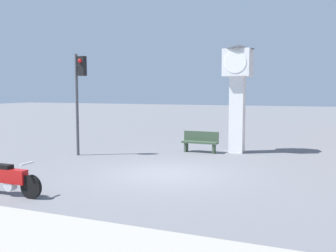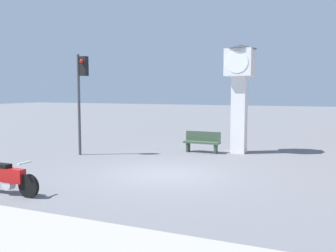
{
  "view_description": "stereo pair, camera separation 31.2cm",
  "coord_description": "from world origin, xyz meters",
  "views": [
    {
      "loc": [
        4.54,
        -11.12,
        2.7
      ],
      "look_at": [
        -0.37,
        1.06,
        1.47
      ],
      "focal_mm": 40.0,
      "sensor_mm": 36.0,
      "label": 1
    },
    {
      "loc": [
        4.83,
        -11.0,
        2.7
      ],
      "look_at": [
        -0.37,
        1.06,
        1.47
      ],
      "focal_mm": 40.0,
      "sensor_mm": 36.0,
      "label": 2
    }
  ],
  "objects": [
    {
      "name": "bench",
      "position": [
        -0.27,
        4.64,
        0.49
      ],
      "size": [
        1.6,
        0.44,
        0.92
      ],
      "color": "#384C38",
      "rests_on": "ground_plane"
    },
    {
      "name": "ground_plane",
      "position": [
        0.0,
        0.0,
        0.0
      ],
      "size": [
        120.0,
        120.0,
        0.0
      ],
      "primitive_type": "plane",
      "color": "slate"
    },
    {
      "name": "traffic_light",
      "position": [
        -4.7,
        1.96,
        2.91
      ],
      "size": [
        0.5,
        0.35,
        4.23
      ],
      "color": "#47474C",
      "rests_on": "ground_plane"
    },
    {
      "name": "clock_tower",
      "position": [
        1.23,
        5.19,
        3.13
      ],
      "size": [
        1.39,
        1.39,
        4.7
      ],
      "color": "white",
      "rests_on": "ground_plane"
    },
    {
      "name": "motorcycle",
      "position": [
        -2.84,
        -3.86,
        0.44
      ],
      "size": [
        2.06,
        0.44,
        0.91
      ],
      "rotation": [
        0.0,
        0.0,
        -0.0
      ],
      "color": "black",
      "rests_on": "ground_plane"
    }
  ]
}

